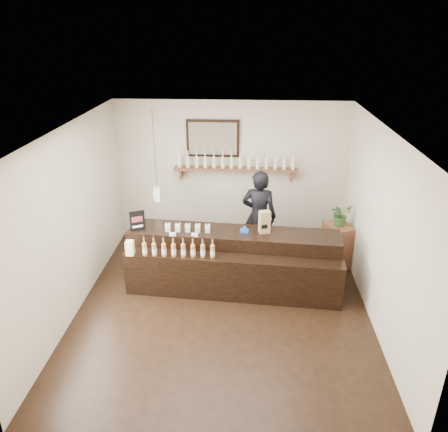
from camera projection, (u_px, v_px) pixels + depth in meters
name	position (u px, v px, depth m)	size (l,w,h in m)	color
ground	(223.00, 305.00, 6.93)	(5.00, 5.00, 0.00)	black
room_shell	(223.00, 207.00, 6.23)	(5.00, 5.00, 5.00)	beige
back_wall_decor	(224.00, 157.00, 8.39)	(2.66, 0.96, 1.69)	brown
counter	(232.00, 262.00, 7.25)	(3.51, 1.17, 1.14)	black
promo_sign	(137.00, 221.00, 7.13)	(0.23, 0.12, 0.34)	black
paper_bag	(264.00, 222.00, 7.05)	(0.20, 0.17, 0.37)	#977849
tape_dispenser	(245.00, 230.00, 7.10)	(0.13, 0.06, 0.11)	blue
side_cabinet	(337.00, 245.00, 7.96)	(0.56, 0.65, 0.79)	brown
potted_plant	(341.00, 215.00, 7.72)	(0.37, 0.32, 0.41)	#335A24
shopkeeper	(259.00, 211.00, 7.91)	(0.72, 0.47, 1.98)	black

